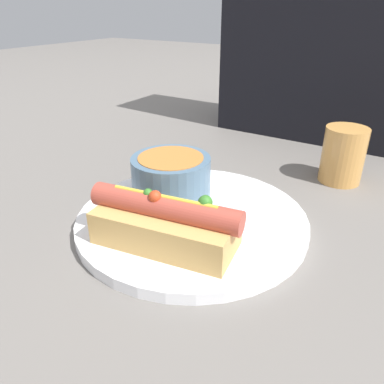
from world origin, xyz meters
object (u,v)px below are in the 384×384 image
(hot_dog, at_px, (165,223))
(drinking_glass, at_px, (343,155))
(soup_bowl, at_px, (171,174))
(spoon, at_px, (166,196))
(seated_diner, at_px, (332,15))

(hot_dog, relative_size, drinking_glass, 2.00)
(soup_bowl, height_order, drinking_glass, drinking_glass)
(spoon, relative_size, drinking_glass, 1.66)
(drinking_glass, xyz_separation_m, seated_diner, (-0.11, 0.23, 0.19))
(hot_dog, distance_m, drinking_glass, 0.32)
(hot_dog, relative_size, soup_bowl, 1.61)
(hot_dog, bearing_deg, soup_bowl, 113.06)
(hot_dog, height_order, seated_diner, seated_diner)
(soup_bowl, height_order, spoon, soup_bowl)
(drinking_glass, relative_size, seated_diner, 0.16)
(hot_dog, xyz_separation_m, seated_diner, (0.01, 0.54, 0.19))
(soup_bowl, bearing_deg, spoon, -82.34)
(drinking_glass, bearing_deg, spoon, -129.49)
(hot_dog, relative_size, spoon, 1.20)
(soup_bowl, xyz_separation_m, seated_diner, (0.08, 0.43, 0.19))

